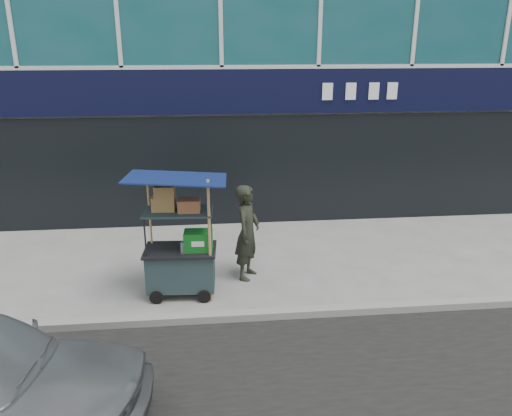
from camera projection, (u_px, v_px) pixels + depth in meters
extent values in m
plane|color=slate|center=(236.00, 313.00, 7.56)|extent=(80.00, 80.00, 0.00)
cube|color=gray|center=(237.00, 316.00, 7.35)|extent=(80.00, 0.18, 0.12)
cube|color=black|center=(222.00, 92.00, 10.27)|extent=(15.68, 0.06, 0.90)
cube|color=black|center=(224.00, 172.00, 10.85)|extent=(15.68, 0.04, 2.40)
cube|color=#1A292D|center=(181.00, 269.00, 8.00)|extent=(1.09, 0.68, 0.62)
cylinder|color=black|center=(156.00, 298.00, 7.78)|extent=(0.21, 0.06, 0.21)
cylinder|color=black|center=(204.00, 297.00, 7.81)|extent=(0.21, 0.06, 0.21)
cube|color=black|center=(180.00, 250.00, 7.90)|extent=(1.17, 0.75, 0.04)
cylinder|color=black|center=(145.00, 238.00, 7.52)|extent=(0.03, 0.03, 0.66)
cylinder|color=black|center=(210.00, 237.00, 7.57)|extent=(0.03, 0.03, 0.66)
cylinder|color=black|center=(151.00, 226.00, 8.03)|extent=(0.03, 0.03, 0.66)
cylinder|color=black|center=(211.00, 225.00, 8.07)|extent=(0.03, 0.03, 0.66)
cube|color=#1A292D|center=(178.00, 211.00, 7.69)|extent=(1.09, 0.68, 0.03)
cylinder|color=#A6804B|center=(210.00, 243.00, 7.59)|extent=(0.05, 0.05, 1.99)
cylinder|color=#A6804B|center=(151.00, 234.00, 8.07)|extent=(0.04, 0.04, 1.90)
cube|color=#0C1546|center=(176.00, 178.00, 7.52)|extent=(1.55, 1.14, 0.17)
cube|color=#0E5D18|center=(198.00, 241.00, 7.81)|extent=(0.46, 0.33, 0.31)
cylinder|color=silver|center=(182.00, 248.00, 7.70)|extent=(0.06, 0.06, 0.18)
cylinder|color=#1A34C5|center=(182.00, 242.00, 7.67)|extent=(0.03, 0.03, 0.02)
cube|color=brown|center=(164.00, 203.00, 7.68)|extent=(0.37, 0.28, 0.22)
cube|color=#956A41|center=(189.00, 205.00, 7.62)|extent=(0.35, 0.27, 0.19)
cube|color=brown|center=(164.00, 191.00, 7.60)|extent=(0.32, 0.25, 0.18)
imported|color=black|center=(247.00, 232.00, 8.45)|extent=(0.61, 0.71, 1.66)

